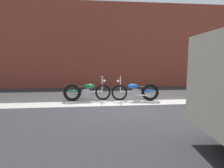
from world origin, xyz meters
name	(u,v)px	position (x,y,z in m)	size (l,w,h in m)	color
ground_plane	(124,106)	(0.00, 0.00, 0.00)	(80.00, 80.00, 0.00)	#2D2D30
sidewalk_slab	(118,97)	(0.00, 1.75, 0.00)	(36.00, 3.50, 0.01)	#B2ADA3
brick_building_wall	(111,46)	(0.00, 5.20, 2.65)	(36.00, 0.50, 5.31)	brown
motorcycle_green	(84,91)	(-1.54, 1.05, 0.40)	(2.01, 0.58, 1.03)	black
motorcycle_blue	(138,91)	(0.76, 0.83, 0.40)	(2.00, 0.66, 1.03)	black
fire_hydrant	(194,86)	(3.95, 2.07, 0.42)	(0.22, 0.22, 0.84)	red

